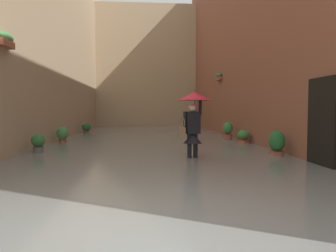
{
  "coord_description": "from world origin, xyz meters",
  "views": [
    {
      "loc": [
        0.31,
        3.49,
        1.45
      ],
      "look_at": [
        -0.42,
        -5.27,
        0.98
      ],
      "focal_mm": 33.12,
      "sensor_mm": 36.0,
      "label": 1
    }
  ],
  "objects_px": {
    "potted_plant_mid_right": "(86,129)",
    "potted_plant_far_left": "(243,138)",
    "potted_plant_near_right": "(38,144)",
    "potted_plant_near_left": "(277,145)",
    "person_wading": "(193,114)",
    "potted_plant_far_right": "(62,135)",
    "potted_plant_mid_left": "(228,132)"
  },
  "relations": [
    {
      "from": "potted_plant_far_left",
      "to": "potted_plant_mid_left",
      "type": "relative_size",
      "value": 0.72
    },
    {
      "from": "potted_plant_far_right",
      "to": "potted_plant_far_left",
      "type": "height_order",
      "value": "potted_plant_far_right"
    },
    {
      "from": "potted_plant_near_left",
      "to": "potted_plant_far_right",
      "type": "bearing_deg",
      "value": -30.61
    },
    {
      "from": "potted_plant_far_left",
      "to": "potted_plant_near_right",
      "type": "relative_size",
      "value": 0.92
    },
    {
      "from": "person_wading",
      "to": "potted_plant_far_right",
      "type": "distance_m",
      "value": 6.36
    },
    {
      "from": "potted_plant_mid_right",
      "to": "potted_plant_far_left",
      "type": "xyz_separation_m",
      "value": [
        -7.01,
        5.87,
        -0.05
      ]
    },
    {
      "from": "person_wading",
      "to": "potted_plant_near_left",
      "type": "bearing_deg",
      "value": -175.32
    },
    {
      "from": "person_wading",
      "to": "potted_plant_mid_right",
      "type": "bearing_deg",
      "value": -64.18
    },
    {
      "from": "potted_plant_mid_right",
      "to": "potted_plant_far_left",
      "type": "height_order",
      "value": "potted_plant_mid_right"
    },
    {
      "from": "potted_plant_mid_right",
      "to": "potted_plant_far_left",
      "type": "relative_size",
      "value": 1.04
    },
    {
      "from": "potted_plant_near_left",
      "to": "potted_plant_far_left",
      "type": "xyz_separation_m",
      "value": [
        -0.08,
        -3.21,
        -0.1
      ]
    },
    {
      "from": "potted_plant_far_right",
      "to": "potted_plant_mid_right",
      "type": "bearing_deg",
      "value": -90.8
    },
    {
      "from": "potted_plant_near_left",
      "to": "potted_plant_far_right",
      "type": "xyz_separation_m",
      "value": [
        7.0,
        -4.14,
        -0.01
      ]
    },
    {
      "from": "person_wading",
      "to": "potted_plant_mid_left",
      "type": "height_order",
      "value": "person_wading"
    },
    {
      "from": "potted_plant_near_left",
      "to": "potted_plant_far_right",
      "type": "relative_size",
      "value": 1.12
    },
    {
      "from": "potted_plant_mid_right",
      "to": "potted_plant_far_left",
      "type": "bearing_deg",
      "value": 140.06
    },
    {
      "from": "person_wading",
      "to": "potted_plant_near_left",
      "type": "distance_m",
      "value": 2.6
    },
    {
      "from": "potted_plant_far_right",
      "to": "potted_plant_near_right",
      "type": "relative_size",
      "value": 1.08
    },
    {
      "from": "potted_plant_far_left",
      "to": "potted_plant_far_right",
      "type": "bearing_deg",
      "value": -7.47
    },
    {
      "from": "potted_plant_far_right",
      "to": "potted_plant_far_left",
      "type": "distance_m",
      "value": 7.14
    },
    {
      "from": "potted_plant_mid_right",
      "to": "person_wading",
      "type": "bearing_deg",
      "value": 115.82
    },
    {
      "from": "potted_plant_near_left",
      "to": "potted_plant_far_left",
      "type": "height_order",
      "value": "potted_plant_near_left"
    },
    {
      "from": "potted_plant_near_right",
      "to": "person_wading",
      "type": "bearing_deg",
      "value": 163.31
    },
    {
      "from": "potted_plant_far_left",
      "to": "potted_plant_near_right",
      "type": "distance_m",
      "value": 7.34
    },
    {
      "from": "potted_plant_near_right",
      "to": "potted_plant_far_right",
      "type": "bearing_deg",
      "value": -89.44
    },
    {
      "from": "potted_plant_mid_left",
      "to": "potted_plant_mid_right",
      "type": "bearing_deg",
      "value": -32.24
    },
    {
      "from": "potted_plant_far_right",
      "to": "potted_plant_near_right",
      "type": "height_order",
      "value": "potted_plant_far_right"
    },
    {
      "from": "potted_plant_near_left",
      "to": "potted_plant_mid_left",
      "type": "relative_size",
      "value": 0.94
    },
    {
      "from": "potted_plant_mid_right",
      "to": "potted_plant_near_right",
      "type": "xyz_separation_m",
      "value": [
        0.04,
        7.92,
        0.01
      ]
    },
    {
      "from": "potted_plant_mid_right",
      "to": "potted_plant_near_right",
      "type": "height_order",
      "value": "potted_plant_near_right"
    },
    {
      "from": "potted_plant_far_left",
      "to": "potted_plant_mid_left",
      "type": "xyz_separation_m",
      "value": [
        0.17,
        -1.56,
        0.14
      ]
    },
    {
      "from": "potted_plant_far_left",
      "to": "potted_plant_near_right",
      "type": "height_order",
      "value": "potted_plant_near_right"
    }
  ]
}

